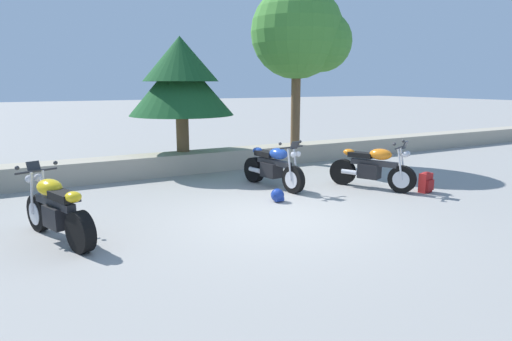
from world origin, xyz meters
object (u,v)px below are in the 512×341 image
rider_backpack (426,182)px  rider_helmet (278,195)px  motorcycle_yellow_near_left (57,211)px  motorcycle_blue_centre (273,167)px  motorcycle_orange_far_right (373,168)px  pine_tree_mid_left (181,78)px  leafy_tree_mid_right (302,35)px

rider_backpack → rider_helmet: size_ratio=1.68×
motorcycle_yellow_near_left → motorcycle_blue_centre: size_ratio=0.97×
motorcycle_blue_centre → motorcycle_orange_far_right: (1.98, -1.20, 0.00)m
pine_tree_mid_left → leafy_tree_mid_right: leafy_tree_mid_right is taller
rider_backpack → motorcycle_yellow_near_left: bearing=175.7°
rider_backpack → leafy_tree_mid_right: bearing=94.7°
motorcycle_orange_far_right → rider_backpack: size_ratio=4.10×
motorcycle_blue_centre → rider_helmet: 1.34m
motorcycle_orange_far_right → rider_helmet: (-2.56, 0.04, -0.35)m
rider_backpack → leafy_tree_mid_right: leafy_tree_mid_right is taller
motorcycle_yellow_near_left → motorcycle_orange_far_right: size_ratio=1.03×
motorcycle_yellow_near_left → leafy_tree_mid_right: leafy_tree_mid_right is taller
rider_helmet → leafy_tree_mid_right: 5.98m
leafy_tree_mid_right → pine_tree_mid_left: bearing=171.9°
motorcycle_orange_far_right → rider_backpack: (0.81, -0.86, -0.24)m
motorcycle_yellow_near_left → pine_tree_mid_left: size_ratio=0.64×
motorcycle_yellow_near_left → rider_helmet: 4.25m
motorcycle_yellow_near_left → rider_backpack: bearing=-4.3°
motorcycle_yellow_near_left → motorcycle_orange_far_right: (6.77, 0.29, 0.00)m
motorcycle_blue_centre → leafy_tree_mid_right: 4.81m
motorcycle_blue_centre → motorcycle_orange_far_right: same height
motorcycle_blue_centre → rider_backpack: size_ratio=4.38×
motorcycle_orange_far_right → pine_tree_mid_left: 5.64m
motorcycle_orange_far_right → pine_tree_mid_left: bearing=127.2°
rider_helmet → leafy_tree_mid_right: leafy_tree_mid_right is taller
rider_backpack → leafy_tree_mid_right: 5.78m
rider_backpack → pine_tree_mid_left: pine_tree_mid_left is taller
motorcycle_orange_far_right → rider_helmet: size_ratio=6.87×
motorcycle_yellow_near_left → rider_backpack: 7.61m
pine_tree_mid_left → rider_backpack: bearing=-51.7°
rider_helmet → motorcycle_yellow_near_left: bearing=-175.5°
rider_helmet → rider_backpack: bearing=-15.0°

